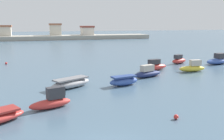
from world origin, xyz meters
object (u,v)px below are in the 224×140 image
(moored_boat_9, at_px, (218,60))
(moored_boat_7, at_px, (193,67))
(moored_boat_8, at_px, (179,60))
(moored_boat_5, at_px, (147,73))
(mooring_buoy_1, at_px, (6,63))
(moored_boat_2, at_px, (52,101))
(mooring_buoy_2, at_px, (176,117))
(moored_boat_3, at_px, (71,83))
(moored_boat_4, at_px, (124,81))
(moored_boat_6, at_px, (154,66))

(moored_boat_9, bearing_deg, moored_boat_7, -164.76)
(moored_boat_8, xyz_separation_m, moored_boat_9, (5.93, -2.39, 0.06))
(moored_boat_5, relative_size, mooring_buoy_1, 11.63)
(moored_boat_9, bearing_deg, mooring_buoy_1, 149.80)
(moored_boat_2, bearing_deg, moored_boat_5, 18.63)
(mooring_buoy_1, relative_size, mooring_buoy_2, 1.11)
(moored_boat_5, distance_m, moored_boat_7, 7.74)
(moored_boat_3, relative_size, moored_boat_8, 1.37)
(moored_boat_3, bearing_deg, moored_boat_2, -139.18)
(moored_boat_4, distance_m, moored_boat_8, 17.92)
(moored_boat_3, relative_size, moored_boat_4, 1.35)
(moored_boat_5, bearing_deg, moored_boat_7, -6.64)
(moored_boat_2, bearing_deg, moored_boat_7, 10.61)
(moored_boat_8, bearing_deg, moored_boat_9, -43.92)
(moored_boat_2, relative_size, moored_boat_6, 0.78)
(moored_boat_4, xyz_separation_m, moored_boat_9, (19.97, 8.76, 0.12))
(moored_boat_4, bearing_deg, mooring_buoy_2, -100.56)
(moored_boat_4, height_order, moored_boat_8, moored_boat_8)
(moored_boat_5, height_order, mooring_buoy_1, moored_boat_5)
(moored_boat_6, xyz_separation_m, moored_boat_7, (4.68, -2.48, -0.02))
(moored_boat_5, height_order, moored_boat_9, moored_boat_9)
(moored_boat_8, bearing_deg, mooring_buoy_2, -145.11)
(moored_boat_4, bearing_deg, moored_boat_3, 161.17)
(moored_boat_2, xyz_separation_m, moored_boat_6, (15.34, 12.06, 0.01))
(moored_boat_6, height_order, mooring_buoy_1, moored_boat_6)
(mooring_buoy_1, bearing_deg, moored_boat_4, -54.94)
(moored_boat_7, xyz_separation_m, moored_boat_9, (8.02, 4.30, 0.05))
(moored_boat_3, xyz_separation_m, moored_boat_6, (12.89, 6.15, 0.09))
(mooring_buoy_2, bearing_deg, moored_boat_6, 67.27)
(moored_boat_2, bearing_deg, mooring_buoy_2, -47.31)
(moored_boat_5, distance_m, moored_boat_6, 4.83)
(moored_boat_7, relative_size, mooring_buoy_2, 11.20)
(moored_boat_6, height_order, moored_boat_7, moored_boat_7)
(moored_boat_3, height_order, moored_boat_4, moored_boat_4)
(moored_boat_3, relative_size, mooring_buoy_1, 12.53)
(moored_boat_4, bearing_deg, moored_boat_9, 12.76)
(moored_boat_7, height_order, moored_boat_9, moored_boat_9)
(moored_boat_7, bearing_deg, moored_boat_4, -154.55)
(moored_boat_2, bearing_deg, moored_boat_9, 11.38)
(moored_boat_8, relative_size, moored_boat_9, 0.67)
(moored_boat_2, relative_size, moored_boat_3, 0.73)
(moored_boat_2, height_order, moored_boat_3, moored_boat_2)
(moored_boat_8, bearing_deg, moored_boat_6, -170.09)
(moored_boat_3, height_order, moored_boat_8, moored_boat_8)
(moored_boat_7, distance_m, mooring_buoy_2, 18.93)
(moored_boat_7, height_order, mooring_buoy_2, moored_boat_7)
(moored_boat_8, bearing_deg, moored_boat_5, -162.37)
(mooring_buoy_2, bearing_deg, mooring_buoy_1, 114.63)
(moored_boat_5, xyz_separation_m, moored_boat_7, (7.62, 1.35, 0.04))
(moored_boat_8, bearing_deg, moored_boat_4, -163.54)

